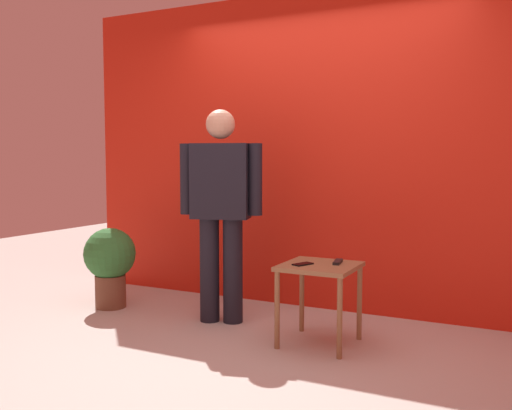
% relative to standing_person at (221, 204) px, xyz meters
% --- Properties ---
extents(ground_plane, '(12.00, 12.00, 0.00)m').
position_rel_standing_person_xyz_m(ground_plane, '(0.51, -0.60, -0.93)').
color(ground_plane, '#B7B2A8').
extents(back_wall_red, '(4.58, 0.12, 2.68)m').
position_rel_standing_person_xyz_m(back_wall_red, '(0.51, 0.78, 0.42)').
color(back_wall_red, red).
rests_on(back_wall_red, ground_plane).
extents(standing_person, '(0.65, 0.34, 1.65)m').
position_rel_standing_person_xyz_m(standing_person, '(0.00, 0.00, 0.00)').
color(standing_person, black).
rests_on(standing_person, ground_plane).
extents(side_table, '(0.50, 0.50, 0.56)m').
position_rel_standing_person_xyz_m(side_table, '(0.88, -0.17, -0.46)').
color(side_table, olive).
rests_on(side_table, ground_plane).
extents(cell_phone, '(0.12, 0.16, 0.01)m').
position_rel_standing_person_xyz_m(cell_phone, '(0.78, -0.24, -0.36)').
color(cell_phone, black).
rests_on(cell_phone, side_table).
extents(tv_remote, '(0.07, 0.17, 0.02)m').
position_rel_standing_person_xyz_m(tv_remote, '(0.98, -0.08, -0.36)').
color(tv_remote, black).
rests_on(tv_remote, side_table).
extents(potted_plant, '(0.44, 0.44, 0.69)m').
position_rel_standing_person_xyz_m(potted_plant, '(-1.07, -0.06, -0.52)').
color(potted_plant, brown).
rests_on(potted_plant, ground_plane).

